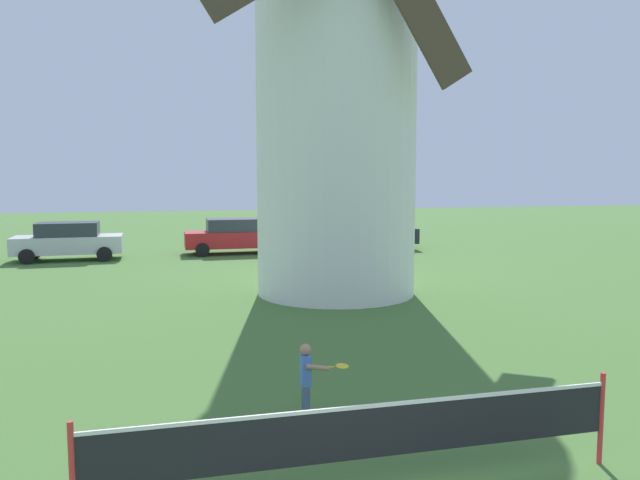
{
  "coord_description": "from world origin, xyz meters",
  "views": [
    {
      "loc": [
        -1.84,
        -3.6,
        3.35
      ],
      "look_at": [
        0.11,
        4.19,
        2.53
      ],
      "focal_mm": 33.8,
      "sensor_mm": 36.0,
      "label": 1
    }
  ],
  "objects_px": {
    "player_far": "(308,376)",
    "parked_car_red": "(236,235)",
    "parked_car_silver": "(68,241)",
    "windmill": "(336,61)",
    "tennis_net": "(366,432)",
    "parked_car_black": "(372,232)"
  },
  "relations": [
    {
      "from": "player_far",
      "to": "parked_car_red",
      "type": "bearing_deg",
      "value": 86.98
    },
    {
      "from": "tennis_net",
      "to": "parked_car_black",
      "type": "xyz_separation_m",
      "value": [
        7.27,
        21.03,
        0.12
      ]
    },
    {
      "from": "windmill",
      "to": "parked_car_red",
      "type": "distance_m",
      "value": 11.82
    },
    {
      "from": "parked_car_red",
      "to": "tennis_net",
      "type": "bearing_deg",
      "value": -92.34
    },
    {
      "from": "player_far",
      "to": "parked_car_red",
      "type": "height_order",
      "value": "parked_car_red"
    },
    {
      "from": "parked_car_silver",
      "to": "parked_car_black",
      "type": "bearing_deg",
      "value": 2.21
    },
    {
      "from": "tennis_net",
      "to": "parked_car_red",
      "type": "relative_size",
      "value": 1.31
    },
    {
      "from": "tennis_net",
      "to": "parked_car_black",
      "type": "height_order",
      "value": "parked_car_black"
    },
    {
      "from": "windmill",
      "to": "player_far",
      "type": "bearing_deg",
      "value": -107.93
    },
    {
      "from": "parked_car_black",
      "to": "windmill",
      "type": "bearing_deg",
      "value": -114.39
    },
    {
      "from": "parked_car_silver",
      "to": "parked_car_red",
      "type": "height_order",
      "value": "same"
    },
    {
      "from": "parked_car_red",
      "to": "parked_car_black",
      "type": "bearing_deg",
      "value": -0.54
    },
    {
      "from": "windmill",
      "to": "player_far",
      "type": "height_order",
      "value": "windmill"
    },
    {
      "from": "windmill",
      "to": "parked_car_silver",
      "type": "height_order",
      "value": "windmill"
    },
    {
      "from": "player_far",
      "to": "parked_car_silver",
      "type": "bearing_deg",
      "value": 107.81
    },
    {
      "from": "tennis_net",
      "to": "parked_car_silver",
      "type": "relative_size",
      "value": 1.37
    },
    {
      "from": "tennis_net",
      "to": "parked_car_black",
      "type": "distance_m",
      "value": 22.25
    },
    {
      "from": "parked_car_silver",
      "to": "parked_car_black",
      "type": "xyz_separation_m",
      "value": [
        13.3,
        0.51,
        -0.0
      ]
    },
    {
      "from": "player_far",
      "to": "parked_car_silver",
      "type": "xyz_separation_m",
      "value": [
        -5.9,
        18.35,
        0.2
      ]
    },
    {
      "from": "player_far",
      "to": "parked_car_black",
      "type": "xyz_separation_m",
      "value": [
        7.41,
        18.86,
        0.2
      ]
    },
    {
      "from": "tennis_net",
      "to": "player_far",
      "type": "height_order",
      "value": "tennis_net"
    },
    {
      "from": "tennis_net",
      "to": "parked_car_red",
      "type": "xyz_separation_m",
      "value": [
        0.86,
        21.09,
        0.12
      ]
    }
  ]
}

